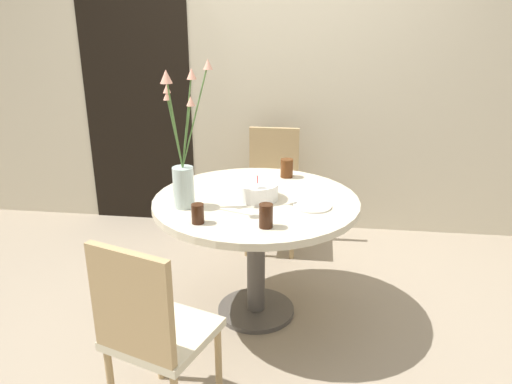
{
  "coord_description": "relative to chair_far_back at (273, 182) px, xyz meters",
  "views": [
    {
      "loc": [
        0.34,
        -2.61,
        1.75
      ],
      "look_at": [
        0.0,
        0.0,
        0.79
      ],
      "focal_mm": 35.0,
      "sensor_mm": 36.0,
      "label": 1
    }
  ],
  "objects": [
    {
      "name": "doorway_panel",
      "position": [
        -1.17,
        0.36,
        0.51
      ],
      "size": [
        0.9,
        0.01,
        2.05
      ],
      "color": "black",
      "rests_on": "ground_plane"
    },
    {
      "name": "chair_far_back",
      "position": [
        0.0,
        0.0,
        0.0
      ],
      "size": [
        0.4,
        0.4,
        0.91
      ],
      "rotation": [
        0.0,
        0.0,
        -0.0
      ],
      "color": "beige",
      "rests_on": "ground_plane"
    },
    {
      "name": "chair_left_flank",
      "position": [
        -0.32,
        -1.92,
        0.0
      ],
      "size": [
        0.51,
        0.51,
        0.91
      ],
      "rotation": [
        0.0,
        0.0,
        2.81
      ],
      "color": "beige",
      "rests_on": "ground_plane"
    },
    {
      "name": "drink_glass_2",
      "position": [
        0.14,
        -0.57,
        0.29
      ],
      "size": [
        0.08,
        0.08,
        0.12
      ],
      "color": "#51280F",
      "rests_on": "dining_table"
    },
    {
      "name": "drink_glass_0",
      "position": [
        0.09,
        -1.37,
        0.29
      ],
      "size": [
        0.07,
        0.07,
        0.12
      ],
      "color": "#33190C",
      "rests_on": "dining_table"
    },
    {
      "name": "birthday_cake",
      "position": [
        0.0,
        -0.99,
        0.28
      ],
      "size": [
        0.24,
        0.24,
        0.14
      ],
      "color": "white",
      "rests_on": "dining_table"
    },
    {
      "name": "dining_table",
      "position": [
        -0.0,
        -0.98,
        0.1
      ],
      "size": [
        1.16,
        1.16,
        0.75
      ],
      "color": "beige",
      "rests_on": "ground_plane"
    },
    {
      "name": "flower_vase",
      "position": [
        -0.37,
        -1.15,
        0.47
      ],
      "size": [
        0.24,
        0.25,
        0.77
      ],
      "color": "#B2C6C1",
      "rests_on": "dining_table"
    },
    {
      "name": "ground_plane",
      "position": [
        -0.0,
        -0.98,
        -0.51
      ],
      "size": [
        16.0,
        16.0,
        0.0
      ],
      "primitive_type": "plane",
      "color": "gray"
    },
    {
      "name": "drink_glass_1",
      "position": [
        -0.25,
        -1.36,
        0.28
      ],
      "size": [
        0.06,
        0.06,
        0.1
      ],
      "color": "#33190C",
      "rests_on": "dining_table"
    },
    {
      "name": "side_plate",
      "position": [
        0.31,
        -1.07,
        0.24
      ],
      "size": [
        0.21,
        0.21,
        0.01
      ],
      "color": "silver",
      "rests_on": "dining_table"
    },
    {
      "name": "wall_back",
      "position": [
        -0.0,
        0.4,
        0.79
      ],
      "size": [
        8.0,
        0.05,
        2.6
      ],
      "color": "beige",
      "rests_on": "ground_plane"
    }
  ]
}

